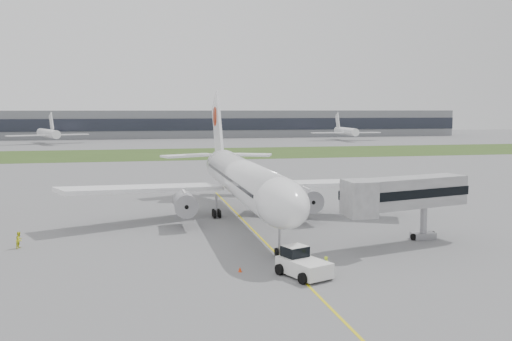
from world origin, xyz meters
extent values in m
plane|color=slate|center=(0.00, 0.00, 0.00)|extent=(600.00, 600.00, 0.00)
cube|color=#30471A|center=(0.00, 120.00, 0.01)|extent=(600.00, 50.00, 0.02)
cube|color=slate|center=(0.00, 230.00, 7.00)|extent=(320.00, 22.00, 14.00)
cube|color=#222530|center=(0.00, 219.00, 7.00)|extent=(320.00, 0.60, 6.00)
cylinder|color=white|center=(0.00, 4.00, 5.60)|extent=(5.00, 38.00, 5.00)
ellipsoid|color=white|center=(0.00, -15.50, 5.60)|extent=(5.00, 11.00, 5.00)
cube|color=black|center=(0.00, -16.50, 6.50)|extent=(3.20, 1.54, 1.14)
cone|color=white|center=(0.00, 26.00, 6.40)|extent=(5.00, 10.53, 6.16)
cube|color=white|center=(-13.00, 6.00, 4.40)|extent=(22.13, 13.52, 1.70)
cube|color=white|center=(13.00, 6.00, 4.40)|extent=(22.13, 13.52, 1.70)
cylinder|color=gray|center=(-8.00, 1.50, 3.00)|extent=(2.70, 5.20, 2.70)
cylinder|color=gray|center=(8.00, 1.50, 3.00)|extent=(2.70, 5.20, 2.70)
cube|color=white|center=(0.00, 27.50, 11.50)|extent=(0.45, 10.90, 12.76)
cylinder|color=#AF260A|center=(0.00, 28.50, 13.50)|extent=(0.60, 3.20, 3.20)
cube|color=white|center=(-5.00, 28.50, 6.80)|extent=(9.54, 6.34, 0.35)
cube|color=white|center=(5.00, 28.50, 6.80)|extent=(9.54, 6.34, 0.35)
cylinder|color=#96969B|center=(0.00, -15.00, 1.55)|extent=(0.24, 0.24, 3.10)
cylinder|color=black|center=(-3.20, 7.00, 0.55)|extent=(1.40, 1.10, 1.10)
cylinder|color=black|center=(3.20, 7.00, 0.55)|extent=(1.40, 1.10, 1.10)
cube|color=white|center=(0.42, -22.12, 0.88)|extent=(4.39, 5.60, 1.31)
cube|color=white|center=(-0.07, -20.91, 1.97)|extent=(2.49, 2.37, 1.09)
cube|color=black|center=(-0.07, -20.91, 2.03)|extent=(2.56, 2.44, 0.93)
cylinder|color=black|center=(-1.57, -21.16, 0.49)|extent=(0.73, 1.06, 0.99)
cylinder|color=black|center=(1.17, -20.04, 0.49)|extent=(0.73, 1.06, 0.99)
cylinder|color=black|center=(-0.33, -24.20, 0.49)|extent=(0.73, 1.06, 0.99)
cylinder|color=black|center=(2.41, -23.09, 0.49)|extent=(0.73, 1.06, 0.99)
cube|color=#AEAEB1|center=(14.96, -12.27, 5.65)|extent=(15.55, 6.97, 3.26)
cube|color=black|center=(14.96, -12.27, 5.65)|extent=(15.79, 7.13, 0.98)
cube|color=#AEAEB1|center=(8.39, -15.10, 5.65)|extent=(2.83, 3.70, 3.70)
cylinder|color=#96969B|center=(17.98, -10.93, 2.07)|extent=(0.76, 0.76, 4.13)
cube|color=#96969B|center=(17.98, -10.93, 0.38)|extent=(2.91, 2.13, 0.76)
cylinder|color=black|center=(16.62, -11.28, 0.38)|extent=(0.51, 0.82, 0.76)
cylinder|color=black|center=(19.35, -10.57, 0.38)|extent=(0.51, 0.82, 0.76)
cone|color=#EE3B0C|center=(-4.86, -19.52, 0.24)|extent=(0.35, 0.35, 0.48)
cone|color=#EE3B0C|center=(0.50, -22.85, 0.24)|extent=(0.36, 0.36, 0.49)
imported|color=#C2E826|center=(2.26, -22.54, 0.92)|extent=(0.73, 0.53, 1.85)
imported|color=yellow|center=(-26.21, -5.81, 0.89)|extent=(0.90, 1.03, 1.78)
camera|label=1|loc=(-14.07, -69.23, 14.76)|focal=40.00mm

